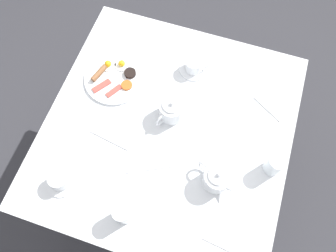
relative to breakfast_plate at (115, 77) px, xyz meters
The scene contains 13 objects.
ground_plane 0.86m from the breakfast_plate, 152.57° to the left, with size 8.00×8.00×0.00m, color #333338.
table 0.36m from the breakfast_plate, 152.57° to the left, with size 1.06×1.09×0.77m.
breakfast_plate is the anchor object (origin of this frame).
teapot_near 0.66m from the breakfast_plate, 150.29° to the left, with size 0.18×0.11×0.11m.
teapot_far 0.33m from the breakfast_plate, 162.56° to the left, with size 0.11×0.18×0.11m.
teacup_with_saucer_left 0.53m from the breakfast_plate, 87.60° to the left, with size 0.13×0.13×0.07m.
teacup_with_saucer_right 0.37m from the breakfast_plate, 154.58° to the right, with size 0.13×0.13×0.07m.
water_glass_tall 0.80m from the breakfast_plate, 165.38° to the left, with size 0.07×0.07×0.10m.
water_glass_short 0.63m from the breakfast_plate, 115.12° to the left, with size 0.07×0.07×0.11m.
fork_by_plate 0.31m from the breakfast_plate, 107.23° to the left, with size 0.19×0.04×0.00m.
knife_by_plate 0.47m from the breakfast_plate, 130.74° to the left, with size 0.20×0.11×0.00m.
spoon_for_tea 0.71m from the breakfast_plate, behind, with size 0.15×0.10×0.00m.
fork_spare 0.88m from the breakfast_plate, 140.08° to the left, with size 0.18×0.03×0.00m.
Camera 1 is at (-0.17, 0.52, 2.09)m, focal length 35.00 mm.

